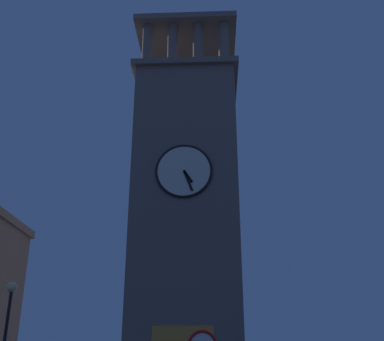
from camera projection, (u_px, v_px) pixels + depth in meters
The scene contains 2 objects.
clocktower at pixel (187, 220), 30.50m from camera, with size 6.91×7.66×26.60m.
street_lamp at pixel (7, 322), 20.25m from camera, with size 0.44×0.44×5.45m.
Camera 1 is at (-4.91, 26.42, 2.00)m, focal length 44.95 mm.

